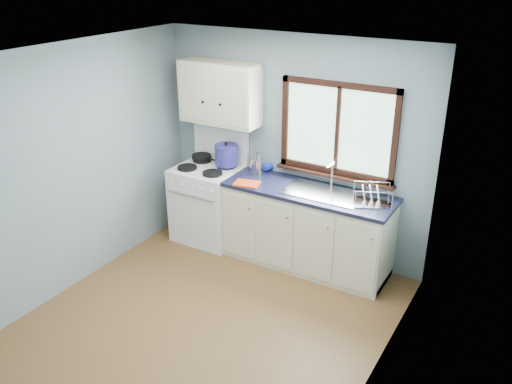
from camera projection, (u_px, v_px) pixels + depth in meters
The scene contains 19 objects.
floor at pixel (204, 325), 5.17m from camera, with size 3.20×3.60×0.02m, color brown.
ceiling at pixel (191, 57), 4.16m from camera, with size 3.20×3.60×0.02m, color white.
wall_back at pixel (293, 147), 6.09m from camera, with size 3.20×0.02×2.50m, color gray.
wall_front at pixel (19, 317), 3.23m from camera, with size 3.20×0.02×2.50m, color gray.
wall_left at pixel (67, 171), 5.41m from camera, with size 0.02×3.60×2.50m, color gray.
wall_right at pixel (379, 253), 3.91m from camera, with size 0.02×3.60×2.50m, color gray.
gas_range at pixel (209, 201), 6.57m from camera, with size 0.76×0.69×1.36m.
base_cabinets at pixel (307, 232), 6.01m from camera, with size 1.85×0.60×0.88m.
countertop at pixel (308, 192), 5.81m from camera, with size 1.89×0.64×0.04m, color black.
sink at pixel (323, 198), 5.75m from camera, with size 0.84×0.46×0.44m.
window at pixel (337, 136), 5.72m from camera, with size 1.36×0.10×1.03m.
upper_cabinets at pixel (220, 93), 6.12m from camera, with size 0.95×0.35×0.70m.
skillet at pixel (202, 157), 6.58m from camera, with size 0.36×0.26×0.05m.
stockpot at pixel (226, 155), 6.35m from camera, with size 0.29×0.29×0.28m.
utensil_crock at pixel (254, 164), 6.31m from camera, with size 0.14×0.14×0.34m.
thermos at pixel (259, 164), 6.14m from camera, with size 0.06×0.06×0.26m, color silver.
soap_bottle at pixel (264, 161), 6.24m from camera, with size 0.10×0.10×0.26m, color #1C31C1.
dish_towel at pixel (247, 184), 5.94m from camera, with size 0.27×0.20×0.02m, color #E6461A.
dish_rack at pixel (372, 199), 5.47m from camera, with size 0.46×0.41×0.20m.
Camera 1 is at (2.57, -3.39, 3.23)m, focal length 38.00 mm.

